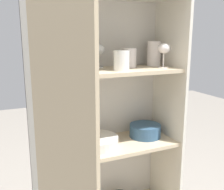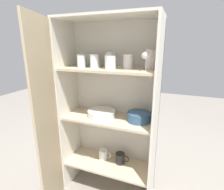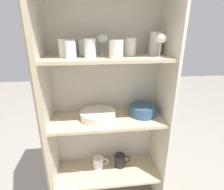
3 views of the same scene
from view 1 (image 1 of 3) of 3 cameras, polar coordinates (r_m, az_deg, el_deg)
The scene contains 18 objects.
cupboard_back_panel at distance 1.62m, azimuth -3.18°, elevation -7.85°, with size 0.81×0.02×1.53m, color silver.
cupboard_side_left at distance 1.38m, azimuth -16.41°, elevation -11.96°, with size 0.02×0.34×1.53m, color silver.
cupboard_side_right at distance 1.66m, azimuth 11.74°, elevation -7.50°, with size 0.02×0.34×1.53m, color silver.
shelf_board_middle at distance 1.49m, azimuth -0.92°, elevation -11.12°, with size 0.77×0.30×0.02m, color beige.
shelf_board_upper at distance 1.38m, azimuth -0.98°, elevation 5.15°, with size 0.77×0.30×0.02m, color beige.
cupboard_door at distance 1.08m, azimuth -10.29°, elevation -18.99°, with size 0.15×0.38×1.53m.
tumbler_glass_0 at distance 1.58m, azimuth 9.09°, elevation 8.90°, with size 0.08×0.08×0.14m.
tumbler_glass_1 at distance 1.26m, azimuth -8.97°, elevation 6.98°, with size 0.06×0.06×0.10m.
tumbler_glass_2 at distance 1.33m, azimuth 2.06°, elevation 7.52°, with size 0.08×0.08×0.10m.
tumbler_glass_3 at distance 1.31m, azimuth -4.50°, elevation 7.52°, with size 0.07×0.07×0.11m.
tumbler_glass_4 at distance 1.47m, azimuth 3.81°, elevation 8.07°, with size 0.08×0.08×0.11m.
tumbler_glass_5 at distance 1.31m, azimuth -11.39°, elevation 7.26°, with size 0.07×0.07×0.10m.
tumbler_glass_6 at distance 1.39m, azimuth -11.18°, elevation 7.57°, with size 0.07×0.07×0.10m.
tumbler_glass_7 at distance 1.38m, azimuth -7.22°, elevation 7.51°, with size 0.07×0.07×0.10m.
wine_glass_0 at distance 1.47m, azimuth 11.22°, elevation 9.64°, with size 0.07×0.07×0.14m.
wine_glass_1 at distance 1.45m, azimuth -3.13°, elevation 9.64°, with size 0.08×0.08×0.13m.
plate_stack_white at distance 1.46m, azimuth -3.45°, elevation -10.08°, with size 0.24×0.24×0.05m.
mixing_bowl_large at distance 1.60m, azimuth 7.23°, elevation -7.57°, with size 0.19×0.19×0.07m.
Camera 1 is at (-0.54, -1.11, 1.32)m, focal length 42.00 mm.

